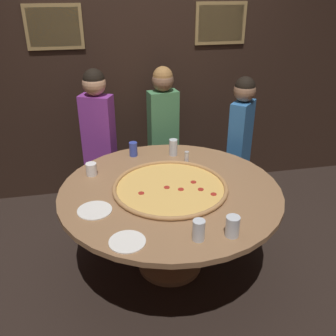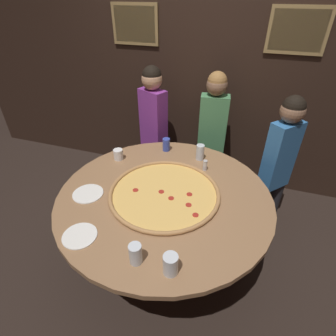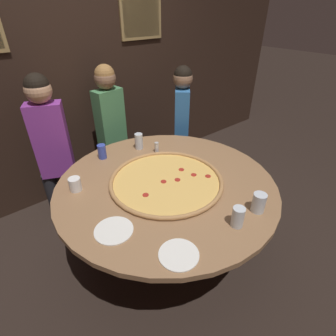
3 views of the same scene
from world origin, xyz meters
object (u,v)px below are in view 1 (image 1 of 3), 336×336
Objects in this scene: giant_pizza at (170,187)px; diner_side_right at (240,138)px; dining_table at (170,202)px; white_plate_near_front at (127,242)px; diner_centre_back at (99,134)px; drink_cup_near_right at (199,230)px; condiment_shaker at (187,157)px; drink_cup_front_edge at (233,226)px; diner_far_right at (163,127)px; drink_cup_far_right at (91,169)px; white_plate_far_back at (95,210)px; drink_cup_near_left at (173,147)px; drink_cup_centre_back at (133,149)px.

diner_side_right reaches higher than giant_pizza.
dining_table is at bearing 168.25° from giant_pizza.
white_plate_near_front is 1.62m from diner_centre_back.
drink_cup_near_right is 1.39× the size of condiment_shaker.
giant_pizza is at bearing -5.94° from diner_side_right.
diner_side_right is (0.60, 1.40, -0.03)m from drink_cup_front_edge.
dining_table is at bearing -118.90° from condiment_shaker.
diner_far_right is 0.98× the size of diner_centre_back.
drink_cup_far_right is (-0.57, 0.34, 0.04)m from giant_pizza.
diner_side_right is (1.24, 1.34, 0.03)m from white_plate_near_front.
white_plate_far_back is 0.17× the size of diner_far_right.
drink_cup_front_edge is 1.52m from diner_side_right.
drink_cup_near_left is at bearing 169.50° from diner_centre_back.
drink_cup_far_right is (-0.37, -0.30, -0.01)m from drink_cup_centre_back.
drink_cup_centre_back is at bearing 109.65° from drink_cup_front_edge.
white_plate_near_front is (-0.38, -0.57, -0.01)m from giant_pizza.
giant_pizza is 6.85× the size of drink_cup_centre_back.
drink_cup_near_right is 1.29m from drink_cup_centre_back.
diner_side_right is at bearing 7.03° from drink_cup_centre_back.
white_plate_far_back is at bearing -161.35° from giant_pizza.
diner_side_right reaches higher than drink_cup_centre_back.
drink_cup_far_right is 0.07× the size of diner_centre_back.
drink_cup_near_right reaches higher than white_plate_near_front.
diner_centre_back reaches higher than diner_far_right.
drink_cup_far_right is (-0.72, -0.24, -0.02)m from drink_cup_near_left.
drink_cup_far_right is 1.03× the size of condiment_shaker.
diner_centre_back is at bearing 125.64° from drink_cup_centre_back.
drink_cup_near_left is 0.11× the size of diner_side_right.
diner_side_right is (0.62, 0.35, -0.01)m from condiment_shaker.
drink_cup_front_edge is 0.10× the size of diner_far_right.
white_plate_far_back is (-0.71, -0.77, -0.07)m from drink_cup_near_left.
drink_cup_centre_back is 0.09× the size of diner_far_right.
dining_table is at bearing 18.73° from white_plate_far_back.
white_plate_near_front is (-0.53, -1.16, -0.07)m from drink_cup_near_left.
diner_centre_back reaches higher than diner_side_right.
diner_centre_back reaches higher than drink_cup_centre_back.
drink_cup_near_right is 0.60× the size of white_plate_near_front.
drink_cup_centre_back reaches higher than white_plate_far_back.
drink_cup_centre_back is (-0.35, 0.06, -0.01)m from drink_cup_near_left.
white_plate_near_front is (-0.38, -0.57, 0.13)m from dining_table.
drink_cup_near_right is at bearing 77.88° from diner_far_right.
drink_cup_far_right is at bearing -161.61° from drink_cup_near_left.
drink_cup_far_right is at bearing 122.18° from drink_cup_near_right.
white_plate_near_front is 1.82m from diner_side_right.
dining_table is at bearing 111.83° from drink_cup_front_edge.
drink_cup_near_right is at bearing 11.91° from diner_side_right.
white_plate_far_back is at bearing 144.02° from drink_cup_near_right.
white_plate_far_back reaches higher than dining_table.
drink_cup_far_right reaches higher than white_plate_near_front.
drink_cup_near_left is 0.65× the size of white_plate_near_front.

